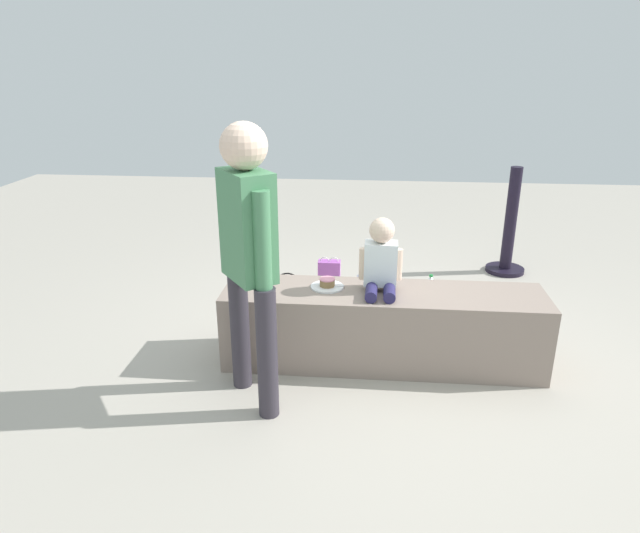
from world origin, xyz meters
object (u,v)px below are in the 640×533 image
water_bottle_far_side (361,282)px  adult_standing (248,244)px  water_bottle_near_gift (430,288)px  gift_bag (329,276)px  handbag_brown_canvas (441,318)px  handbag_black_leather (288,295)px  child_seated (381,260)px  cake_box_white (364,310)px  cake_plate (327,285)px

water_bottle_far_side → adult_standing: bearing=-109.4°
adult_standing → water_bottle_near_gift: 2.17m
gift_bag → handbag_brown_canvas: handbag_brown_canvas is taller
adult_standing → handbag_black_leather: bearing=89.7°
adult_standing → gift_bag: adult_standing is taller
child_seated → adult_standing: 0.94m
child_seated → handbag_black_leather: bearing=131.9°
water_bottle_near_gift → handbag_black_leather: handbag_black_leather is taller
cake_box_white → handbag_black_leather: bearing=168.3°
child_seated → handbag_black_leather: (-0.73, 0.81, -0.62)m
adult_standing → cake_box_white: (0.64, 1.21, -0.93)m
gift_bag → water_bottle_near_gift: 0.87m
cake_box_white → water_bottle_near_gift: bearing=34.3°
adult_standing → handbag_black_leather: 1.61m
cake_plate → handbag_brown_canvas: bearing=25.7°
handbag_brown_canvas → water_bottle_far_side: bearing=128.5°
adult_standing → handbag_black_leather: size_ratio=5.50×
cake_box_white → gift_bag: bearing=124.3°
handbag_black_leather → gift_bag: bearing=46.8°
adult_standing → cake_plate: adult_standing is taller
adult_standing → handbag_black_leather: (0.01, 1.34, -0.88)m
child_seated → gift_bag: size_ratio=1.49×
adult_standing → cake_plate: (0.39, 0.55, -0.45)m
cake_plate → water_bottle_far_side: bearing=79.7°
water_bottle_far_side → handbag_black_leather: (-0.59, -0.36, 0.01)m
child_seated → gift_bag: child_seated is taller
water_bottle_far_side → child_seated: bearing=-83.4°
cake_plate → water_bottle_far_side: cake_plate is taller
gift_bag → water_bottle_far_side: gift_bag is taller
adult_standing → handbag_brown_canvas: bearing=38.1°
adult_standing → cake_plate: bearing=54.6°
water_bottle_far_side → handbag_brown_canvas: 0.97m
cake_plate → water_bottle_near_gift: 1.38m
cake_plate → gift_bag: cake_plate is taller
handbag_black_leather → handbag_brown_canvas: (1.20, -0.40, 0.04)m
cake_plate → handbag_black_leather: bearing=115.8°
water_bottle_near_gift → handbag_black_leather: 1.20m
cake_plate → cake_box_white: 0.86m
gift_bag → water_bottle_near_gift: size_ratio=1.44×
adult_standing → water_bottle_near_gift: bearing=53.2°
cake_plate → handbag_black_leather: (-0.38, 0.79, -0.43)m
water_bottle_near_gift → handbag_brown_canvas: bearing=-88.6°
adult_standing → gift_bag: size_ratio=5.02×
child_seated → adult_standing: size_ratio=0.30×
handbag_brown_canvas → water_bottle_near_gift: bearing=91.4°
gift_bag → cake_plate: bearing=-86.5°
gift_bag → handbag_brown_canvas: 1.15m
gift_bag → cake_box_white: bearing=-55.7°
gift_bag → water_bottle_far_side: size_ratio=1.65×
gift_bag → cake_box_white: gift_bag is taller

